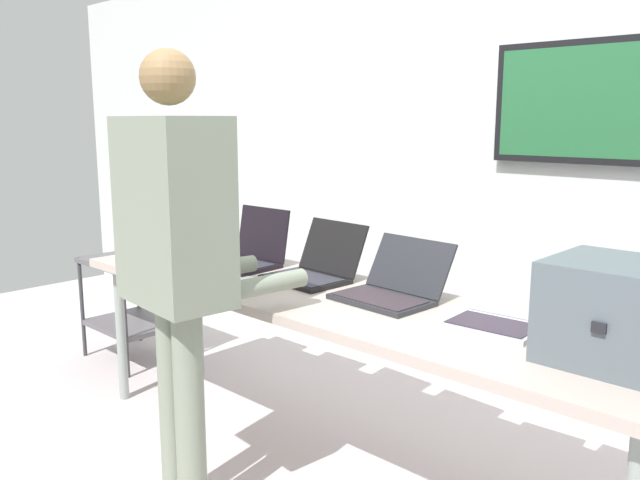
# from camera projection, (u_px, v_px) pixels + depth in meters

# --- Properties ---
(ground) EXTENTS (8.00, 8.00, 0.04)m
(ground) POSITION_uv_depth(u_px,v_px,m) (332.00, 471.00, 2.84)
(ground) COLOR #BBAEB0
(back_wall) EXTENTS (8.00, 0.11, 2.49)m
(back_wall) POSITION_uv_depth(u_px,v_px,m) (481.00, 165.00, 3.40)
(back_wall) COLOR silver
(back_wall) RESTS_ON ground
(workbench) EXTENTS (2.78, 0.70, 0.77)m
(workbench) POSITION_uv_depth(u_px,v_px,m) (332.00, 307.00, 2.71)
(workbench) COLOR #B0A096
(workbench) RESTS_ON ground
(equipment_box) EXTENTS (0.41, 0.37, 0.31)m
(equipment_box) POSITION_uv_depth(u_px,v_px,m) (623.00, 313.00, 1.92)
(equipment_box) COLOR #515B63
(equipment_box) RESTS_ON workbench
(laptop_station_0) EXTENTS (0.32, 0.31, 0.25)m
(laptop_station_0) POSITION_uv_depth(u_px,v_px,m) (190.00, 242.00, 3.54)
(laptop_station_0) COLOR black
(laptop_station_0) RESTS_ON workbench
(laptop_station_1) EXTENTS (0.34, 0.33, 0.28)m
(laptop_station_1) POSITION_uv_depth(u_px,v_px,m) (249.00, 253.00, 3.22)
(laptop_station_1) COLOR black
(laptop_station_1) RESTS_ON workbench
(laptop_station_2) EXTENTS (0.38, 0.37, 0.25)m
(laptop_station_2) POSITION_uv_depth(u_px,v_px,m) (315.00, 267.00, 2.95)
(laptop_station_2) COLOR black
(laptop_station_2) RESTS_ON workbench
(laptop_station_3) EXTENTS (0.40, 0.38, 0.23)m
(laptop_station_3) POSITION_uv_depth(u_px,v_px,m) (392.00, 286.00, 2.62)
(laptop_station_3) COLOR #25262B
(laptop_station_3) RESTS_ON workbench
(laptop_station_4) EXTENTS (0.33, 0.31, 0.23)m
(laptop_station_4) POSITION_uv_depth(u_px,v_px,m) (501.00, 311.00, 2.29)
(laptop_station_4) COLOR #ACAFB8
(laptop_station_4) RESTS_ON workbench
(person) EXTENTS (0.48, 0.62, 1.72)m
(person) POSITION_uv_depth(u_px,v_px,m) (177.00, 245.00, 2.33)
(person) COLOR gray
(person) RESTS_ON ground
(coffee_mug) EXTENTS (0.07, 0.07, 0.09)m
(coffee_mug) POSITION_uv_depth(u_px,v_px,m) (165.00, 263.00, 3.08)
(coffee_mug) COLOR #222C22
(coffee_mug) RESTS_ON workbench
(paper_sheet) EXTENTS (0.25, 0.33, 0.00)m
(paper_sheet) POSITION_uv_depth(u_px,v_px,m) (233.00, 284.00, 2.87)
(paper_sheet) COLOR white
(paper_sheet) RESTS_ON workbench
(storage_cart) EXTENTS (0.56, 0.44, 0.64)m
(storage_cart) POSITION_uv_depth(u_px,v_px,m) (132.00, 293.00, 4.06)
(storage_cart) COLOR #534F54
(storage_cart) RESTS_ON ground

